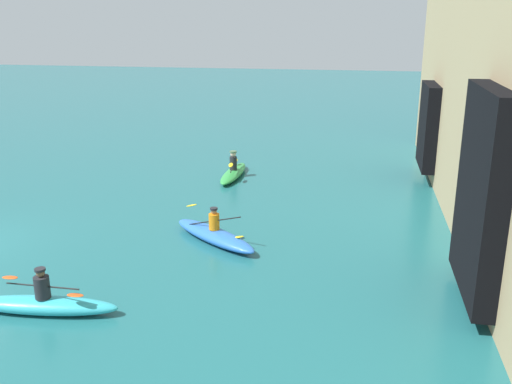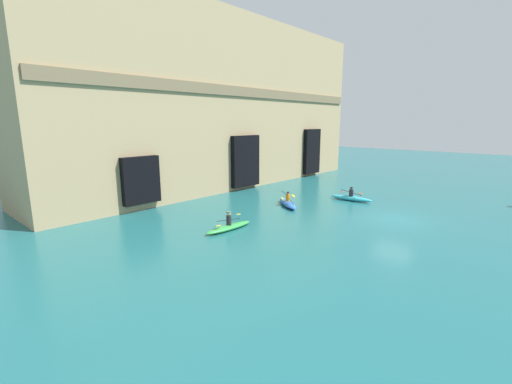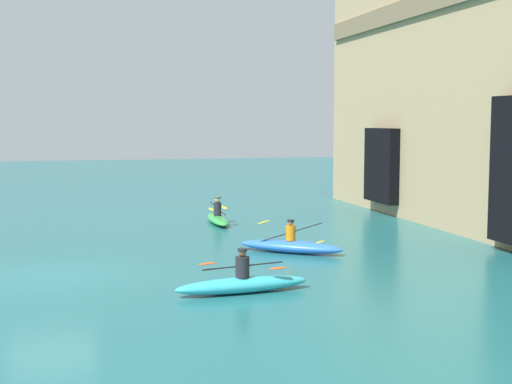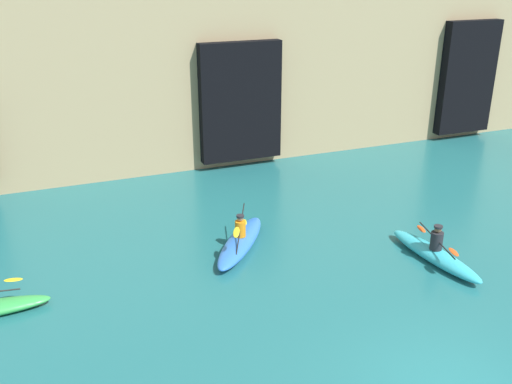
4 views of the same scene
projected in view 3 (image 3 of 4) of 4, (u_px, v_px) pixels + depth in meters
name	position (u px, v px, depth m)	size (l,w,h in m)	color
ground_plane	(49.00, 277.00, 19.94)	(120.00, 120.00, 0.00)	#1E6066
kayak_blue	(291.00, 246.00, 23.58)	(2.81, 3.33, 1.10)	blue
kayak_cyan	(243.00, 283.00, 18.09)	(0.99, 3.57, 1.14)	#33B2C6
kayak_green	(218.00, 218.00, 30.32)	(3.47, 0.80, 1.15)	green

